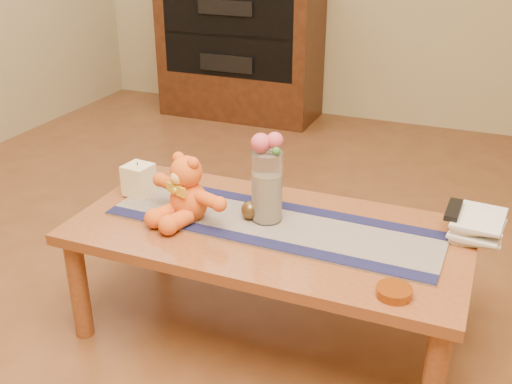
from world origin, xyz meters
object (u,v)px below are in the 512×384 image
at_px(teddy_bear, 188,188).
at_px(bronze_ball, 250,210).
at_px(book_bottom, 451,227).
at_px(tv_remote, 454,210).
at_px(glass_vase, 267,187).
at_px(pillar_candle, 139,179).
at_px(amber_dish, 394,292).

relative_size(teddy_bear, bronze_ball, 4.95).
bearing_deg(book_bottom, teddy_bear, -163.98).
bearing_deg(teddy_bear, tv_remote, 35.77).
bearing_deg(glass_vase, tv_remote, 15.65).
bearing_deg(pillar_candle, teddy_bear, -20.17).
bearing_deg(book_bottom, pillar_candle, -172.58).
height_order(book_bottom, amber_dish, amber_dish).
distance_m(book_bottom, amber_dish, 0.49).
distance_m(pillar_candle, tv_remote, 1.18).
xyz_separation_m(glass_vase, book_bottom, (0.63, 0.19, -0.13)).
xyz_separation_m(pillar_candle, amber_dish, (1.06, -0.31, -0.05)).
height_order(pillar_candle, amber_dish, pillar_candle).
bearing_deg(amber_dish, teddy_bear, 165.07).
distance_m(glass_vase, amber_dish, 0.61).
bearing_deg(bronze_ball, pillar_candle, 176.26).
bearing_deg(glass_vase, book_bottom, 16.49).
bearing_deg(pillar_candle, tv_remote, 7.79).
xyz_separation_m(tv_remote, amber_dish, (-0.11, -0.47, -0.07)).
relative_size(pillar_candle, tv_remote, 0.76).
xyz_separation_m(book_bottom, tv_remote, (-0.00, -0.01, 0.07)).
relative_size(pillar_candle, bronze_ball, 1.77).
relative_size(glass_vase, amber_dish, 2.45).
height_order(teddy_bear, tv_remote, teddy_bear).
bearing_deg(teddy_bear, pillar_candle, 179.31).
height_order(glass_vase, book_bottom, glass_vase).
bearing_deg(pillar_candle, bronze_ball, -3.74).
height_order(teddy_bear, bronze_ball, teddy_bear).
distance_m(bronze_ball, book_bottom, 0.71).
bearing_deg(glass_vase, teddy_bear, -162.24).
bearing_deg(glass_vase, pillar_candle, 178.42).
bearing_deg(teddy_bear, bronze_ball, 37.57).
xyz_separation_m(teddy_bear, tv_remote, (0.90, 0.26, -0.04)).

